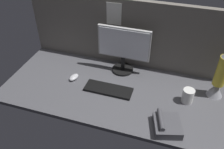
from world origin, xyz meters
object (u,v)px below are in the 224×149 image
(monitor, at_px, (124,48))
(lava_lamp, at_px, (220,78))
(mug_ceramic_white, at_px, (188,96))
(keyboard, at_px, (108,89))
(mouse, at_px, (74,77))
(desk_phone, at_px, (167,125))

(monitor, relative_size, lava_lamp, 1.12)
(monitor, distance_m, mug_ceramic_white, 0.62)
(keyboard, relative_size, mouse, 3.85)
(lava_lamp, height_order, desk_phone, lava_lamp)
(lava_lamp, bearing_deg, keyboard, -165.75)
(keyboard, bearing_deg, monitor, 83.57)
(monitor, height_order, mouse, monitor)
(monitor, bearing_deg, keyboard, -96.59)
(mug_ceramic_white, relative_size, desk_phone, 0.48)
(monitor, relative_size, mouse, 4.47)
(keyboard, xyz_separation_m, mug_ceramic_white, (0.59, 0.06, 0.04))
(mouse, height_order, lava_lamp, lava_lamp)
(monitor, xyz_separation_m, mouse, (-0.35, -0.24, -0.20))
(lava_lamp, bearing_deg, desk_phone, -124.78)
(keyboard, bearing_deg, mug_ceramic_white, 6.10)
(lava_lamp, relative_size, desk_phone, 1.67)
(mug_ceramic_white, xyz_separation_m, lava_lamp, (0.19, 0.14, 0.11))
(mouse, relative_size, mug_ceramic_white, 0.87)
(lava_lamp, bearing_deg, mug_ceramic_white, -144.68)
(mug_ceramic_white, bearing_deg, monitor, 157.33)
(mouse, xyz_separation_m, lava_lamp, (1.09, 0.15, 0.14))
(keyboard, bearing_deg, desk_phone, -26.37)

